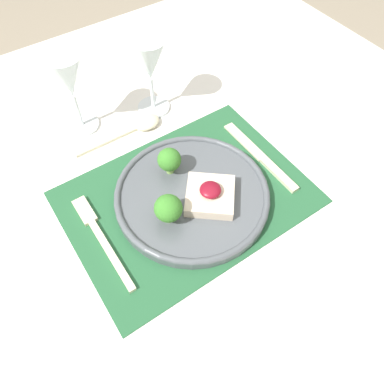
{
  "coord_description": "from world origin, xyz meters",
  "views": [
    {
      "loc": [
        -0.21,
        -0.33,
        1.31
      ],
      "look_at": [
        0.01,
        -0.01,
        0.78
      ],
      "focal_mm": 35.0,
      "sensor_mm": 36.0,
      "label": 1
    }
  ],
  "objects_px": {
    "dinner_plate": "(191,194)",
    "wine_glass_near": "(149,63)",
    "knife": "(264,160)",
    "spoon": "(139,125)",
    "fork": "(99,235)",
    "wine_glass_far": "(68,80)"
  },
  "relations": [
    {
      "from": "knife",
      "to": "wine_glass_far",
      "type": "bearing_deg",
      "value": 132.53
    },
    {
      "from": "wine_glass_near",
      "to": "spoon",
      "type": "bearing_deg",
      "value": -147.54
    },
    {
      "from": "knife",
      "to": "wine_glass_far",
      "type": "distance_m",
      "value": 0.4
    },
    {
      "from": "knife",
      "to": "spoon",
      "type": "bearing_deg",
      "value": 126.84
    },
    {
      "from": "fork",
      "to": "spoon",
      "type": "height_order",
      "value": "spoon"
    },
    {
      "from": "spoon",
      "to": "wine_glass_far",
      "type": "height_order",
      "value": "wine_glass_far"
    },
    {
      "from": "dinner_plate",
      "to": "wine_glass_far",
      "type": "height_order",
      "value": "wine_glass_far"
    },
    {
      "from": "fork",
      "to": "wine_glass_far",
      "type": "bearing_deg",
      "value": 72.2
    },
    {
      "from": "dinner_plate",
      "to": "wine_glass_near",
      "type": "height_order",
      "value": "wine_glass_near"
    },
    {
      "from": "dinner_plate",
      "to": "knife",
      "type": "distance_m",
      "value": 0.17
    },
    {
      "from": "wine_glass_near",
      "to": "dinner_plate",
      "type": "bearing_deg",
      "value": -105.33
    },
    {
      "from": "knife",
      "to": "wine_glass_near",
      "type": "height_order",
      "value": "wine_glass_near"
    },
    {
      "from": "knife",
      "to": "wine_glass_far",
      "type": "height_order",
      "value": "wine_glass_far"
    },
    {
      "from": "dinner_plate",
      "to": "fork",
      "type": "height_order",
      "value": "dinner_plate"
    },
    {
      "from": "fork",
      "to": "spoon",
      "type": "relative_size",
      "value": 1.08
    },
    {
      "from": "spoon",
      "to": "fork",
      "type": "bearing_deg",
      "value": -135.98
    },
    {
      "from": "fork",
      "to": "knife",
      "type": "height_order",
      "value": "knife"
    },
    {
      "from": "spoon",
      "to": "wine_glass_far",
      "type": "bearing_deg",
      "value": 141.78
    },
    {
      "from": "fork",
      "to": "knife",
      "type": "relative_size",
      "value": 1.0
    },
    {
      "from": "spoon",
      "to": "wine_glass_near",
      "type": "distance_m",
      "value": 0.13
    },
    {
      "from": "fork",
      "to": "wine_glass_near",
      "type": "height_order",
      "value": "wine_glass_near"
    },
    {
      "from": "knife",
      "to": "wine_glass_near",
      "type": "relative_size",
      "value": 1.23
    }
  ]
}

